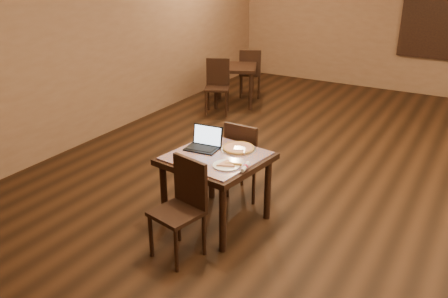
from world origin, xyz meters
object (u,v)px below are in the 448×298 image
Objects in this scene: laptop at (205,143)px; other_table_b_chair_near at (217,83)px; tiled_table at (216,164)px; pizza_pan at (238,149)px; chair_main_near at (183,203)px; other_table_b_chair_far at (250,71)px; other_table_b at (235,72)px; chair_main_far at (245,156)px.

laptop is 3.51m from other_table_b_chair_near.
tiled_table is 2.81× the size of pizza_pan.
chair_main_near reaches higher than pizza_pan.
other_table_b_chair_far reaches higher than tiled_table.
pizza_pan is at bearing 95.30° from chair_main_near.
chair_main_near is at bearing -91.55° from other_table_b.
tiled_table is 1.11× the size of other_table_b_chair_near.
chair_main_near is at bearing 92.28° from chair_main_far.
chair_main_near is at bearing -88.17° from other_table_b_chair_near.
tiled_table is 1.11× the size of chair_main_near.
laptop is (-0.20, -0.52, 0.30)m from chair_main_far.
pizza_pan is 4.00m from other_table_b.
chair_main_near is 0.91× the size of other_table_b.
other_table_b_chair_far is at bearing 61.60° from other_table_b_chair_near.
other_table_b is at bearing 125.39° from chair_main_near.
chair_main_near reaches higher than chair_main_far.
chair_main_far is at bearing 97.98° from tiled_table.
pizza_pan is at bearing 109.20° from chair_main_far.
chair_main_near is at bearing 85.71° from other_table_b_chair_far.
chair_main_near is 0.90m from pizza_pan.
tiled_table is 0.63m from chair_main_near.
other_table_b_chair_near is at bearing -118.40° from other_table_b.
other_table_b is at bearing 108.61° from laptop.
other_table_b is (-1.85, 3.10, 0.08)m from chair_main_far.
chair_main_far reaches higher than pizza_pan.
chair_main_far is 2.62× the size of laptop.
pizza_pan is 0.40× the size of other_table_b_chair_far.
laptop is at bearing 118.85° from chair_main_near.
pizza_pan reaches higher than other_table_b.
laptop is at bearing -156.71° from pizza_pan.
chair_main_far is 2.48× the size of pizza_pan.
other_table_b is at bearing 124.24° from tiled_table.
chair_main_far is 4.08m from other_table_b_chair_far.
tiled_table is 1.13× the size of chair_main_far.
pizza_pan is at bearing 90.82° from other_table_b_chair_far.
laptop reaches higher than other_table_b_chair_near.
chair_main_far is at bearing 107.81° from pizza_pan.
other_table_b_chair_near reaches higher than other_table_b.
other_table_b_chair_far is (-1.62, 4.17, -0.29)m from laptop.
tiled_table is 4.15m from other_table_b.
tiled_table is 1.01× the size of other_table_b.
other_table_b is at bearing 61.60° from other_table_b_chair_near.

